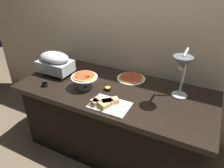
% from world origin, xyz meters
% --- Properties ---
extents(ground_plane, '(8.00, 8.00, 0.00)m').
position_xyz_m(ground_plane, '(0.00, 0.00, 0.00)').
color(ground_plane, brown).
extents(back_wall, '(4.40, 0.04, 2.40)m').
position_xyz_m(back_wall, '(0.00, 0.50, 1.20)').
color(back_wall, '#C6B593').
rests_on(back_wall, ground_plane).
extents(buffet_table, '(1.90, 0.84, 0.76)m').
position_xyz_m(buffet_table, '(0.00, 0.00, 0.39)').
color(buffet_table, black).
rests_on(buffet_table, ground_plane).
extents(chafing_dish, '(0.36, 0.23, 0.26)m').
position_xyz_m(chafing_dish, '(-0.71, 0.00, 0.91)').
color(chafing_dish, '#B7BABF').
rests_on(chafing_dish, buffet_table).
extents(heat_lamp, '(0.15, 0.33, 0.46)m').
position_xyz_m(heat_lamp, '(0.59, 0.01, 1.12)').
color(heat_lamp, '#B7BABF').
rests_on(heat_lamp, buffet_table).
extents(pizza_plate_front, '(0.30, 0.30, 0.03)m').
position_xyz_m(pizza_plate_front, '(0.07, 0.26, 0.77)').
color(pizza_plate_front, white).
rests_on(pizza_plate_front, buffet_table).
extents(pizza_plate_center, '(0.25, 0.25, 0.15)m').
position_xyz_m(pizza_plate_center, '(-0.26, -0.11, 0.87)').
color(pizza_plate_center, '#595B60').
rests_on(pizza_plate_center, buffet_table).
extents(sandwich_platter, '(0.34, 0.23, 0.06)m').
position_xyz_m(sandwich_platter, '(0.06, -0.28, 0.78)').
color(sandwich_platter, white).
rests_on(sandwich_platter, buffet_table).
extents(sauce_cup_near, '(0.07, 0.07, 0.03)m').
position_xyz_m(sauce_cup_near, '(-0.05, -0.04, 0.78)').
color(sauce_cup_near, black).
rests_on(sauce_cup_near, buffet_table).
extents(sauce_cup_far, '(0.06, 0.06, 0.04)m').
position_xyz_m(sauce_cup_far, '(-0.64, -0.26, 0.78)').
color(sauce_cup_far, black).
rests_on(sauce_cup_far, buffet_table).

